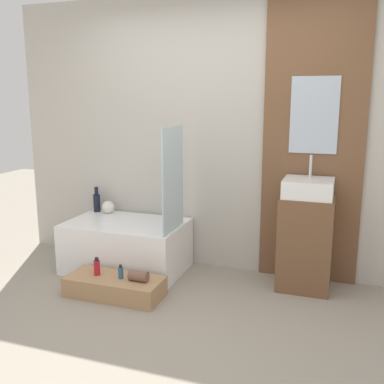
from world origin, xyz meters
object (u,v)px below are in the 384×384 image
(vase_round_light, at_px, (108,207))
(sink, at_px, (308,188))
(wooden_step_bench, at_px, (115,286))
(vase_tall_dark, at_px, (97,202))
(bottle_soap_secondary, at_px, (121,272))
(bottle_soap_primary, at_px, (97,267))
(bathtub, at_px, (126,246))

(vase_round_light, bearing_deg, sink, -3.06)
(sink, bearing_deg, wooden_step_bench, -154.58)
(vase_tall_dark, height_order, bottle_soap_secondary, vase_tall_dark)
(vase_tall_dark, distance_m, bottle_soap_primary, 1.04)
(wooden_step_bench, bearing_deg, vase_round_light, 121.86)
(bathtub, bearing_deg, bottle_soap_primary, -88.46)
(wooden_step_bench, xyz_separation_m, vase_round_light, (-0.51, 0.82, 0.46))
(bathtub, xyz_separation_m, sink, (1.68, 0.14, 0.66))
(vase_tall_dark, xyz_separation_m, bottle_soap_secondary, (0.72, -0.85, -0.37))
(wooden_step_bench, distance_m, sink, 1.85)
(wooden_step_bench, bearing_deg, bottle_soap_secondary, 0.00)
(vase_round_light, xyz_separation_m, bottle_soap_primary, (0.34, -0.82, -0.31))
(bathtub, xyz_separation_m, vase_round_light, (-0.33, 0.25, 0.30))
(bathtub, distance_m, sink, 1.81)
(vase_tall_dark, bearing_deg, bathtub, -29.86)
(vase_tall_dark, distance_m, vase_round_light, 0.16)
(vase_tall_dark, bearing_deg, vase_round_light, -11.04)
(sink, bearing_deg, bottle_soap_primary, -156.82)
(vase_round_light, height_order, bottle_soap_primary, vase_round_light)
(sink, bearing_deg, bottle_soap_secondary, -153.63)
(wooden_step_bench, height_order, sink, sink)
(vase_round_light, bearing_deg, bottle_soap_primary, -67.22)
(wooden_step_bench, relative_size, bottle_soap_secondary, 6.95)
(wooden_step_bench, bearing_deg, sink, 25.42)
(bathtub, distance_m, vase_round_light, 0.51)
(bathtub, height_order, vase_tall_dark, vase_tall_dark)
(sink, bearing_deg, vase_tall_dark, 176.39)
(wooden_step_bench, distance_m, vase_round_light, 1.07)
(wooden_step_bench, distance_m, vase_tall_dark, 1.19)
(vase_tall_dark, distance_m, bottle_soap_secondary, 1.17)
(sink, distance_m, bottle_soap_secondary, 1.75)
(bathtub, distance_m, bottle_soap_secondary, 0.62)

